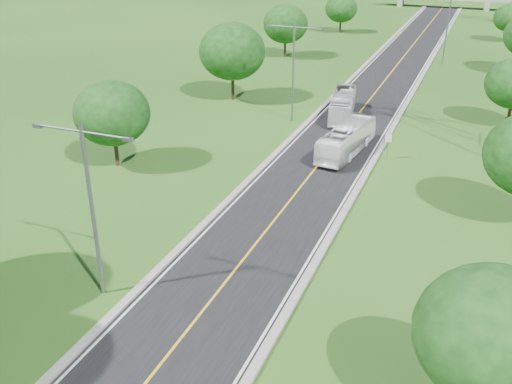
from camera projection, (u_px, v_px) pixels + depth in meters
ground at (377, 91)px, 70.34m from camera, size 260.00×260.00×0.00m
road at (386, 79)px, 75.35m from camera, size 8.00×150.00×0.06m
curb_left at (354, 76)px, 76.75m from camera, size 0.50×150.00×0.22m
curb_right at (419, 82)px, 73.87m from camera, size 0.50×150.00×0.22m
speed_limit_sign at (388, 142)px, 49.47m from camera, size 0.55×0.09×2.40m
streetlight_near_left at (91, 198)px, 29.65m from camera, size 5.90×0.25×10.00m
streetlight_mid_left at (293, 64)px, 57.26m from camera, size 5.90×0.25×10.00m
streetlight_far_right at (448, 23)px, 80.81m from camera, size 5.90×0.25×10.00m
tree_lb at (112, 113)px, 46.98m from camera, size 6.30×6.30×7.33m
tree_lc at (232, 52)px, 64.65m from camera, size 7.56×7.56×8.79m
tree_ld at (285, 24)px, 85.68m from camera, size 6.72×6.72×7.82m
tree_le at (341, 9)px, 105.18m from camera, size 5.88×5.88×6.84m
tree_ra at (496, 336)px, 21.76m from camera, size 6.30×6.30×7.33m
tree_re at (510, 18)px, 97.17m from camera, size 5.46×5.46×6.35m
bus_outbound at (347, 139)px, 50.73m from camera, size 3.38×9.78×2.67m
bus_inbound at (343, 105)px, 60.34m from camera, size 3.80×9.74×2.65m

